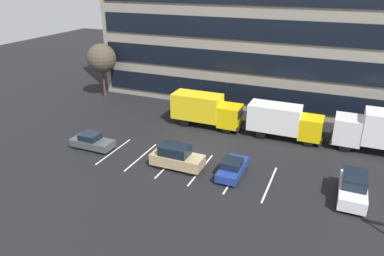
{
  "coord_description": "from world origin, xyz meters",
  "views": [
    {
      "loc": [
        10.76,
        -26.74,
        14.71
      ],
      "look_at": [
        -1.34,
        1.78,
        1.4
      ],
      "focal_mm": 33.83,
      "sensor_mm": 36.0,
      "label": 1
    }
  ],
  "objects_px": {
    "box_truck_yellow_all": "(205,109)",
    "suv_white": "(353,188)",
    "sedan_charcoal": "(92,142)",
    "box_truck_yellow": "(284,120)",
    "bare_tree": "(101,59)",
    "suv_tan": "(177,157)",
    "sedan_navy": "(232,168)"
  },
  "relations": [
    {
      "from": "box_truck_yellow_all",
      "to": "sedan_charcoal",
      "type": "xyz_separation_m",
      "value": [
        -7.59,
        -8.89,
        -1.23
      ]
    },
    {
      "from": "box_truck_yellow_all",
      "to": "sedan_charcoal",
      "type": "relative_size",
      "value": 1.84
    },
    {
      "from": "suv_white",
      "to": "bare_tree",
      "type": "height_order",
      "value": "bare_tree"
    },
    {
      "from": "box_truck_yellow_all",
      "to": "sedan_charcoal",
      "type": "height_order",
      "value": "box_truck_yellow_all"
    },
    {
      "from": "box_truck_yellow_all",
      "to": "sedan_navy",
      "type": "height_order",
      "value": "box_truck_yellow_all"
    },
    {
      "from": "box_truck_yellow",
      "to": "suv_white",
      "type": "xyz_separation_m",
      "value": [
        6.37,
        -8.49,
        -0.9
      ]
    },
    {
      "from": "suv_white",
      "to": "sedan_charcoal",
      "type": "height_order",
      "value": "suv_white"
    },
    {
      "from": "box_truck_yellow",
      "to": "suv_tan",
      "type": "bearing_deg",
      "value": -126.98
    },
    {
      "from": "box_truck_yellow_all",
      "to": "box_truck_yellow",
      "type": "xyz_separation_m",
      "value": [
        7.91,
        0.11,
        -0.06
      ]
    },
    {
      "from": "box_truck_yellow_all",
      "to": "sedan_navy",
      "type": "distance_m",
      "value": 10.25
    },
    {
      "from": "sedan_navy",
      "to": "box_truck_yellow",
      "type": "bearing_deg",
      "value": 74.81
    },
    {
      "from": "bare_tree",
      "to": "box_truck_yellow",
      "type": "bearing_deg",
      "value": -9.61
    },
    {
      "from": "box_truck_yellow",
      "to": "bare_tree",
      "type": "distance_m",
      "value": 23.89
    },
    {
      "from": "sedan_navy",
      "to": "suv_tan",
      "type": "xyz_separation_m",
      "value": [
        -4.57,
        -0.56,
        0.28
      ]
    },
    {
      "from": "suv_tan",
      "to": "suv_white",
      "type": "relative_size",
      "value": 1.01
    },
    {
      "from": "box_truck_yellow_all",
      "to": "bare_tree",
      "type": "xyz_separation_m",
      "value": [
        -15.44,
        4.07,
        3.06
      ]
    },
    {
      "from": "box_truck_yellow_all",
      "to": "suv_white",
      "type": "height_order",
      "value": "box_truck_yellow_all"
    },
    {
      "from": "box_truck_yellow",
      "to": "bare_tree",
      "type": "relative_size",
      "value": 1.04
    },
    {
      "from": "box_truck_yellow",
      "to": "sedan_charcoal",
      "type": "distance_m",
      "value": 17.96
    },
    {
      "from": "box_truck_yellow",
      "to": "suv_tan",
      "type": "distance_m",
      "value": 11.53
    },
    {
      "from": "sedan_charcoal",
      "to": "bare_tree",
      "type": "relative_size",
      "value": 0.58
    },
    {
      "from": "box_truck_yellow",
      "to": "sedan_charcoal",
      "type": "height_order",
      "value": "box_truck_yellow"
    },
    {
      "from": "sedan_charcoal",
      "to": "bare_tree",
      "type": "bearing_deg",
      "value": 121.24
    },
    {
      "from": "suv_tan",
      "to": "box_truck_yellow_all",
      "type": "bearing_deg",
      "value": 96.24
    },
    {
      "from": "sedan_navy",
      "to": "bare_tree",
      "type": "height_order",
      "value": "bare_tree"
    },
    {
      "from": "suv_white",
      "to": "bare_tree",
      "type": "relative_size",
      "value": 0.63
    },
    {
      "from": "suv_tan",
      "to": "bare_tree",
      "type": "relative_size",
      "value": 0.63
    },
    {
      "from": "sedan_charcoal",
      "to": "suv_white",
      "type": "bearing_deg",
      "value": 1.34
    },
    {
      "from": "sedan_navy",
      "to": "suv_tan",
      "type": "distance_m",
      "value": 4.61
    },
    {
      "from": "sedan_charcoal",
      "to": "box_truck_yellow",
      "type": "bearing_deg",
      "value": 30.15
    },
    {
      "from": "suv_tan",
      "to": "bare_tree",
      "type": "distance_m",
      "value": 21.42
    },
    {
      "from": "box_truck_yellow",
      "to": "suv_tan",
      "type": "relative_size",
      "value": 1.63
    }
  ]
}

